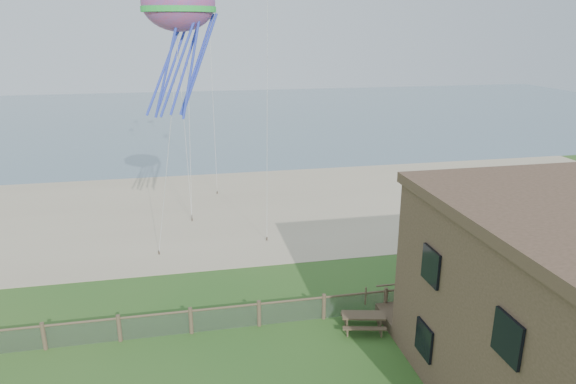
% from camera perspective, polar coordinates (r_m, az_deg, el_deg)
% --- Properties ---
extents(sand_beach, '(72.00, 20.00, 0.02)m').
position_cam_1_polar(sand_beach, '(38.34, -6.71, -1.92)').
color(sand_beach, tan).
rests_on(sand_beach, ground).
extents(ocean, '(160.00, 68.00, 0.02)m').
position_cam_1_polar(ocean, '(81.11, -9.47, 8.33)').
color(ocean, slate).
rests_on(ocean, ground).
extents(chainlink_fence, '(36.20, 0.20, 1.25)m').
position_cam_1_polar(chainlink_fence, '(23.63, -3.24, -13.48)').
color(chainlink_fence, '#4D3B2B').
rests_on(chainlink_fence, ground).
extents(motel_deck, '(15.00, 2.00, 0.50)m').
position_cam_1_polar(motel_deck, '(27.69, 25.36, -11.05)').
color(motel_deck, brown).
rests_on(motel_deck, ground).
extents(picnic_table, '(2.16, 1.82, 0.80)m').
position_cam_1_polar(picnic_table, '(23.64, 8.34, -14.07)').
color(picnic_table, brown).
rests_on(picnic_table, ground).
extents(octopus_kite, '(3.95, 3.17, 7.18)m').
position_cam_1_polar(octopus_kite, '(25.84, -11.83, 15.84)').
color(octopus_kite, '#FF2928').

